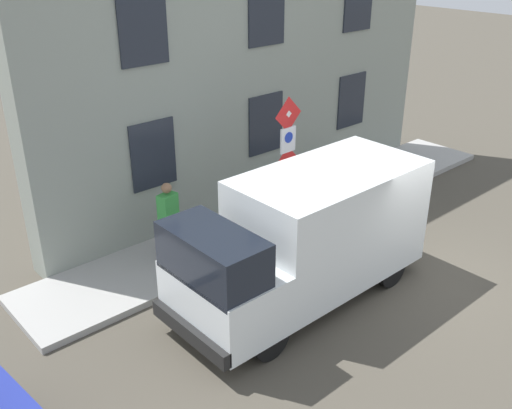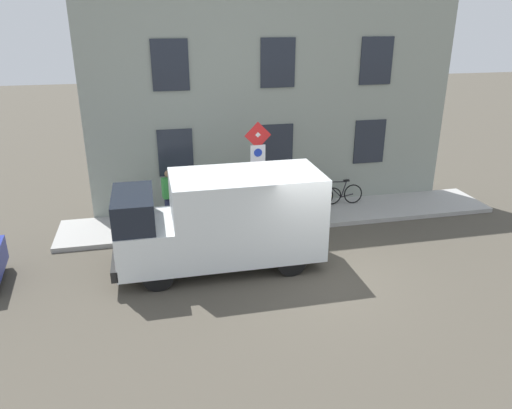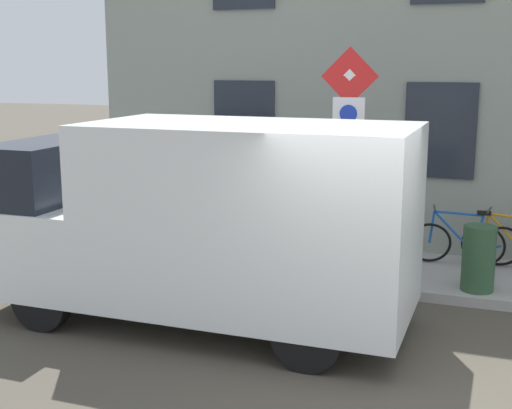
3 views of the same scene
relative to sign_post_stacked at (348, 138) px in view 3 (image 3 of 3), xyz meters
The scene contains 8 objects.
ground_plane 3.73m from the sign_post_stacked, 159.62° to the right, with size 80.00×80.00×0.00m, color #4A453A.
sidewalk_slab 2.49m from the sign_post_stacked, 51.72° to the right, with size 2.07×14.01×0.14m, color #A3A19D.
building_facade 2.72m from the sign_post_stacked, 25.47° to the right, with size 0.75×12.01×6.68m.
sign_post_stacked is the anchor object (origin of this frame).
delivery_van 2.46m from the sign_post_stacked, 145.14° to the left, with size 2.01×5.33×2.50m.
bicycle_blue 2.62m from the sign_post_stacked, 49.62° to the right, with size 0.51×1.72×0.89m.
pedestrian 2.93m from the sign_post_stacked, 70.30° to the left, with size 0.34×0.45×1.72m.
litter_bin 2.40m from the sign_post_stacked, 85.35° to the right, with size 0.44×0.44×0.90m, color #2D5133.
Camera 3 is at (-6.54, -1.03, 3.18)m, focal length 48.69 mm.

